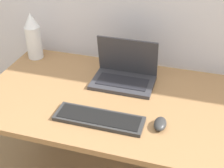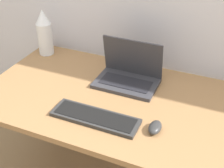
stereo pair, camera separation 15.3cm
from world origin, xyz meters
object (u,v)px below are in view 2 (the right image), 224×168
object	(u,v)px
laptop	(129,74)
vase	(44,33)
keyboard	(95,117)
mouse	(155,127)

from	to	relation	value
laptop	vase	world-z (taller)	vase
keyboard	vase	xyz separation A→B (m)	(-0.59, 0.48, 0.13)
keyboard	vase	size ratio (longest dim) A/B	1.44
laptop	keyboard	xyz separation A→B (m)	(-0.03, -0.37, -0.04)
laptop	keyboard	size ratio (longest dim) A/B	0.80
keyboard	vase	bearing A→B (deg)	140.44
keyboard	laptop	bearing A→B (deg)	85.87
laptop	vase	bearing A→B (deg)	169.08
laptop	mouse	distance (m)	0.42
keyboard	mouse	distance (m)	0.28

